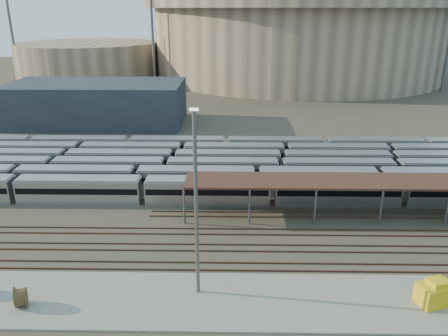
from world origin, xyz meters
name	(u,v)px	position (x,y,z in m)	size (l,w,h in m)	color
ground	(245,229)	(0.00, 0.00, 0.00)	(420.00, 420.00, 0.00)	#383026
apron	(198,300)	(-5.00, -15.00, 0.10)	(50.00, 9.00, 0.20)	gray
subway_trains	(267,167)	(4.09, 18.50, 1.80)	(122.86, 23.90, 3.60)	silver
inspection_shed	(409,183)	(22.00, 4.00, 4.98)	(60.30, 6.00, 5.30)	#545459
empty_tracks	(246,248)	(0.00, -5.00, 0.09)	(170.00, 9.62, 0.18)	#4C3323
stadium	(296,35)	(25.00, 140.00, 16.47)	(124.00, 124.00, 32.50)	gray
secondary_arena	(89,60)	(-60.00, 130.00, 7.00)	(56.00, 56.00, 14.00)	gray
service_building	(97,103)	(-35.00, 55.00, 5.00)	(42.00, 20.00, 10.00)	#1E232D
floodlight_0	(152,27)	(-30.00, 110.00, 20.65)	(4.00, 1.00, 38.40)	#545459
floodlight_1	(11,26)	(-85.00, 120.00, 20.65)	(4.00, 1.00, 38.40)	#545459
floodlight_3	(214,23)	(-10.00, 160.00, 20.65)	(4.00, 1.00, 38.40)	#545459
cable_reel_east	(21,297)	(-21.76, -16.29, 1.19)	(1.97, 1.97, 1.10)	brown
yard_light_pole	(196,206)	(-5.09, -13.75, 9.62)	(0.81, 0.36, 18.67)	#545459
yellow_equipment	(435,294)	(17.77, -15.17, 1.24)	(3.34, 2.09, 2.09)	gold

